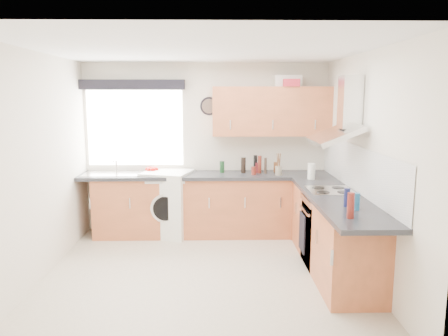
{
  "coord_description": "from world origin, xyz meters",
  "views": [
    {
      "loc": [
        0.14,
        -4.71,
        2.02
      ],
      "look_at": [
        0.25,
        0.85,
        1.1
      ],
      "focal_mm": 35.0,
      "sensor_mm": 36.0,
      "label": 1
    }
  ],
  "objects_px": {
    "upper_cabinets": "(271,111)",
    "washing_machine": "(168,203)",
    "extractor_hood": "(342,118)",
    "oven": "(329,231)"
  },
  "relations": [
    {
      "from": "oven",
      "to": "upper_cabinets",
      "type": "bearing_deg",
      "value": 112.54
    },
    {
      "from": "upper_cabinets",
      "to": "washing_machine",
      "type": "xyz_separation_m",
      "value": [
        -1.51,
        -0.1,
        -1.33
      ]
    },
    {
      "from": "upper_cabinets",
      "to": "extractor_hood",
      "type": "bearing_deg",
      "value": -63.87
    },
    {
      "from": "upper_cabinets",
      "to": "washing_machine",
      "type": "height_order",
      "value": "upper_cabinets"
    },
    {
      "from": "upper_cabinets",
      "to": "oven",
      "type": "bearing_deg",
      "value": -67.46
    },
    {
      "from": "oven",
      "to": "extractor_hood",
      "type": "relative_size",
      "value": 1.09
    },
    {
      "from": "oven",
      "to": "extractor_hood",
      "type": "bearing_deg",
      "value": -0.0
    },
    {
      "from": "oven",
      "to": "extractor_hood",
      "type": "xyz_separation_m",
      "value": [
        0.1,
        -0.0,
        1.34
      ]
    },
    {
      "from": "oven",
      "to": "washing_machine",
      "type": "relative_size",
      "value": 0.9
    },
    {
      "from": "washing_machine",
      "to": "extractor_hood",
      "type": "bearing_deg",
      "value": -13.4
    }
  ]
}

